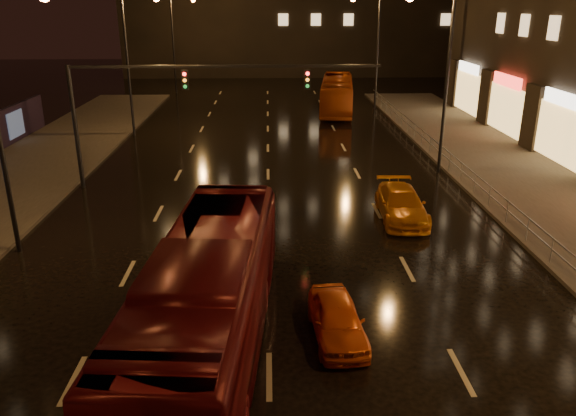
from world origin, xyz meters
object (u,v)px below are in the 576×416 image
at_px(taxi_near, 337,319).
at_px(taxi_far, 401,204).
at_px(bus_curb, 337,94).
at_px(bus_red, 208,300).

relative_size(taxi_near, taxi_far, 0.74).
relative_size(bus_curb, taxi_far, 2.35).
distance_m(bus_red, bus_curb, 36.33).
relative_size(bus_curb, taxi_near, 3.17).
xyz_separation_m(taxi_near, taxi_far, (3.92, 9.26, 0.09)).
bearing_deg(taxi_near, bus_red, -173.69).
height_order(bus_red, bus_curb, bus_red).
bearing_deg(taxi_near, taxi_far, 63.13).
bearing_deg(taxi_near, bus_curb, 79.49).
bearing_deg(bus_curb, taxi_near, -89.23).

